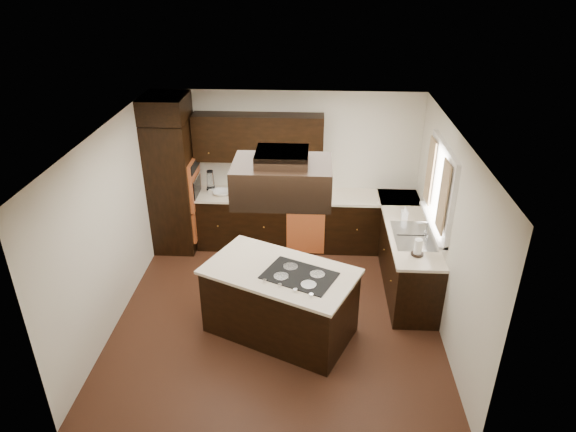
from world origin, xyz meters
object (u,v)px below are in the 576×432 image
object	(u,v)px
island	(280,302)
range_hood	(282,181)
spice_rack	(243,187)
oven_column	(173,186)

from	to	relation	value
island	range_hood	world-z (taller)	range_hood
island	spice_rack	size ratio (longest dim) A/B	5.08
oven_column	island	size ratio (longest dim) A/B	1.22
spice_rack	range_hood	bearing A→B (deg)	-95.20
range_hood	spice_rack	bearing A→B (deg)	108.76
oven_column	range_hood	size ratio (longest dim) A/B	2.02
range_hood	spice_rack	size ratio (longest dim) A/B	3.06
range_hood	island	bearing A→B (deg)	105.97
range_hood	spice_rack	xyz separation A→B (m)	(-0.78, 2.29, -1.10)
oven_column	island	world-z (taller)	oven_column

